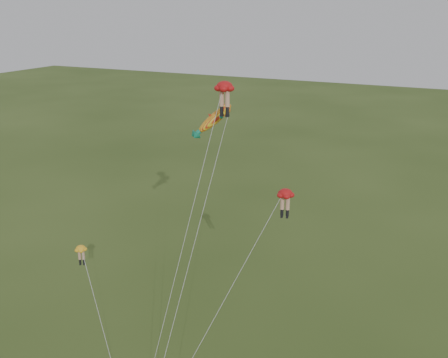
% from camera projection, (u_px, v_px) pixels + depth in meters
% --- Properties ---
extents(legs_kite_red_high, '(2.98, 8.90, 20.07)m').
position_uv_depth(legs_kite_red_high, '(223.00, 93.00, 34.93)').
color(legs_kite_red_high, red).
rests_on(legs_kite_red_high, ground).
extents(legs_kite_red_mid, '(5.82, 8.17, 13.22)m').
position_uv_depth(legs_kite_red_mid, '(283.00, 200.00, 34.11)').
color(legs_kite_red_mid, red).
rests_on(legs_kite_red_mid, ground).
extents(legs_kite_yellow, '(4.46, 2.72, 8.60)m').
position_uv_depth(legs_kite_yellow, '(83.00, 256.00, 36.18)').
color(legs_kite_yellow, yellow).
rests_on(legs_kite_yellow, ground).
extents(fish_kite, '(2.78, 11.35, 18.34)m').
position_uv_depth(fish_kite, '(215.00, 120.00, 37.41)').
color(fish_kite, yellow).
rests_on(fish_kite, ground).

